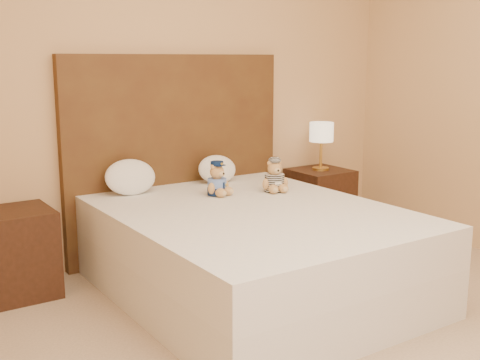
% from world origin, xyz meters
% --- Properties ---
extents(bed, '(1.60, 2.00, 0.55)m').
position_xyz_m(bed, '(0.00, 1.20, 0.28)').
color(bed, white).
rests_on(bed, ground).
extents(headboard, '(1.75, 0.08, 1.50)m').
position_xyz_m(headboard, '(0.00, 2.21, 0.75)').
color(headboard, '#533718').
rests_on(headboard, ground).
extents(nightstand_left, '(0.45, 0.45, 0.55)m').
position_xyz_m(nightstand_left, '(-1.25, 2.00, 0.28)').
color(nightstand_left, '#381D12').
rests_on(nightstand_left, ground).
extents(nightstand_right, '(0.45, 0.45, 0.55)m').
position_xyz_m(nightstand_right, '(1.25, 2.00, 0.28)').
color(nightstand_right, '#381D12').
rests_on(nightstand_right, ground).
extents(lamp, '(0.20, 0.20, 0.40)m').
position_xyz_m(lamp, '(1.25, 2.00, 0.85)').
color(lamp, gold).
rests_on(lamp, nightstand_right).
extents(teddy_police, '(0.25, 0.24, 0.23)m').
position_xyz_m(teddy_police, '(0.02, 1.66, 0.67)').
color(teddy_police, '#B57F46').
rests_on(teddy_police, bed).
extents(teddy_prisoner, '(0.24, 0.23, 0.23)m').
position_xyz_m(teddy_prisoner, '(0.42, 1.54, 0.66)').
color(teddy_prisoner, '#B57F46').
rests_on(teddy_prisoner, bed).
extents(pillow_left, '(0.37, 0.24, 0.26)m').
position_xyz_m(pillow_left, '(-0.45, 2.03, 0.68)').
color(pillow_left, white).
rests_on(pillow_left, bed).
extents(pillow_right, '(0.32, 0.21, 0.22)m').
position_xyz_m(pillow_right, '(0.25, 2.03, 0.66)').
color(pillow_right, white).
rests_on(pillow_right, bed).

